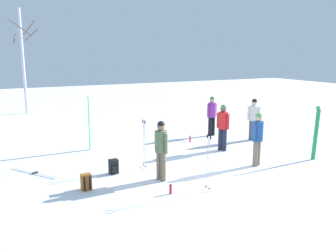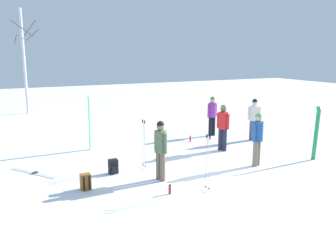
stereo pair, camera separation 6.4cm
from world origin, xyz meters
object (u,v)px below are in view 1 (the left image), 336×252
object	(u,v)px
water_bottle_0	(171,189)
person_4	(258,136)
person_0	(254,117)
person_2	(223,124)
person_1	(212,113)
ski_poles_1	(209,161)
ski_pair_planted_1	(89,123)
person_3	(161,147)
ski_pair_lying_0	(34,173)
birch_tree_3	(23,59)
water_bottle_1	(190,139)
ski_poles_0	(144,143)
ski_pair_planted_0	(316,133)
backpack_1	(86,182)
backpack_0	(114,167)

from	to	relation	value
water_bottle_0	person_4	bearing A→B (deg)	14.08
person_0	person_2	bearing A→B (deg)	-159.25
person_1	person_2	bearing A→B (deg)	-113.46
person_1	ski_poles_1	xyz separation A→B (m)	(-3.53, -5.27, -0.18)
ski_pair_planted_1	person_3	bearing A→B (deg)	-76.41
ski_pair_lying_0	water_bottle_0	xyz separation A→B (m)	(2.97, -3.21, 0.11)
person_0	birch_tree_3	distance (m)	13.70
water_bottle_1	ski_poles_1	bearing A→B (deg)	-114.47
person_2	person_3	xyz separation A→B (m)	(-3.35, -1.83, 0.00)
person_2	water_bottle_1	world-z (taller)	person_2
person_1	ski_poles_0	bearing A→B (deg)	-146.86
person_1	ski_pair_planted_0	xyz separation A→B (m)	(1.18, -4.52, -0.07)
backpack_1	birch_tree_3	world-z (taller)	birch_tree_3
ski_pair_planted_1	birch_tree_3	world-z (taller)	birch_tree_3
person_4	ski_poles_0	size ratio (longest dim) A/B	1.12
backpack_1	backpack_0	bearing A→B (deg)	41.14
person_0	ski_pair_planted_1	xyz separation A→B (m)	(-6.42, 1.51, 0.01)
person_0	ski_pair_planted_1	distance (m)	6.59
person_0	person_3	world-z (taller)	same
person_2	ski_poles_1	distance (m)	4.01
birch_tree_3	person_2	bearing A→B (deg)	-64.43
ski_pair_planted_0	water_bottle_1	bearing A→B (deg)	122.94
ski_pair_planted_0	backpack_0	world-z (taller)	ski_pair_planted_0
ski_pair_lying_0	backpack_0	size ratio (longest dim) A/B	3.70
person_2	ski_pair_planted_1	bearing A→B (deg)	152.21
person_3	ski_pair_planted_0	distance (m)	5.51
person_0	ski_poles_1	xyz separation A→B (m)	(-4.64, -3.85, -0.18)
ski_pair_planted_1	ski_poles_0	size ratio (longest dim) A/B	1.30
ski_pair_planted_0	backpack_1	xyz separation A→B (m)	(-7.58, 0.69, -0.69)
person_1	birch_tree_3	distance (m)	11.93
ski_poles_1	person_0	bearing A→B (deg)	39.72
person_4	water_bottle_0	bearing A→B (deg)	-165.92
backpack_0	water_bottle_0	distance (m)	2.31
person_4	ski_pair_planted_0	xyz separation A→B (m)	(2.19, -0.34, -0.07)
backpack_1	water_bottle_0	world-z (taller)	backpack_1
person_4	ski_poles_0	bearing A→B (deg)	157.64
person_0	ski_poles_1	world-z (taller)	person_0
person_2	birch_tree_3	size ratio (longest dim) A/B	0.29
person_0	ski_pair_lying_0	distance (m)	8.67
person_4	ski_pair_planted_0	distance (m)	2.22
person_4	water_bottle_1	size ratio (longest dim) A/B	6.65
ski_poles_1	person_2	bearing A→B (deg)	50.04
person_1	person_0	bearing A→B (deg)	-51.81
backpack_1	person_1	bearing A→B (deg)	30.86
water_bottle_0	water_bottle_1	world-z (taller)	water_bottle_0
person_0	person_4	size ratio (longest dim) A/B	1.00
backpack_1	ski_poles_0	bearing A→B (deg)	25.76
person_1	water_bottle_0	bearing A→B (deg)	-131.78
person_3	ski_poles_0	distance (m)	1.22
water_bottle_1	person_4	bearing A→B (deg)	-84.14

